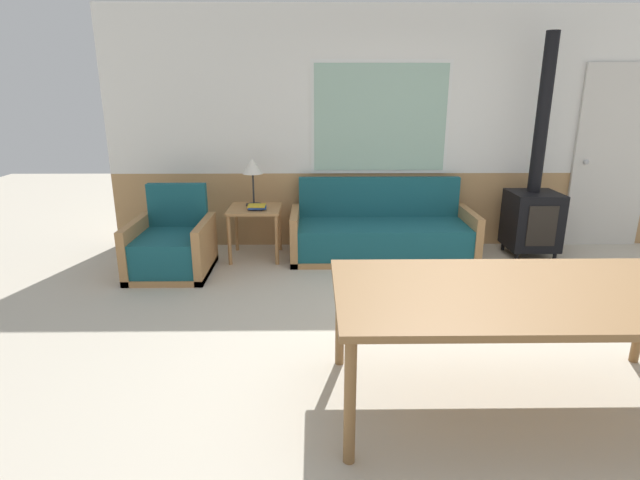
{
  "coord_description": "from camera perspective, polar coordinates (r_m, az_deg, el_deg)",
  "views": [
    {
      "loc": [
        -1.24,
        -3.2,
        1.81
      ],
      "look_at": [
        -1.19,
        1.04,
        0.53
      ],
      "focal_mm": 28.0,
      "sensor_mm": 36.0,
      "label": 1
    }
  ],
  "objects": [
    {
      "name": "side_table",
      "position": [
        5.54,
        -7.45,
        2.78
      ],
      "size": [
        0.56,
        0.56,
        0.57
      ],
      "color": "#B27F4C",
      "rests_on": "ground_plane"
    },
    {
      "name": "wall_back",
      "position": [
        5.97,
        11.26,
        12.18
      ],
      "size": [
        7.2,
        0.09,
        2.7
      ],
      "color": "tan",
      "rests_on": "ground_plane"
    },
    {
      "name": "book_stack",
      "position": [
        5.41,
        -7.21,
        3.76
      ],
      "size": [
        0.2,
        0.17,
        0.05
      ],
      "color": "black",
      "rests_on": "side_table"
    },
    {
      "name": "dining_table",
      "position": [
        3.05,
        22.53,
        -6.27
      ],
      "size": [
        2.17,
        1.07,
        0.73
      ],
      "color": "olive",
      "rests_on": "ground_plane"
    },
    {
      "name": "wood_stove",
      "position": [
        6.0,
        23.22,
        3.77
      ],
      "size": [
        0.52,
        0.52,
        2.38
      ],
      "color": "black",
      "rests_on": "ground_plane"
    },
    {
      "name": "ground_plane",
      "position": [
        3.88,
        18.44,
        -11.92
      ],
      "size": [
        16.0,
        16.0,
        0.0
      ],
      "primitive_type": "plane",
      "color": "beige"
    },
    {
      "name": "entry_door",
      "position": [
        6.78,
        30.36,
        8.11
      ],
      "size": [
        0.89,
        0.09,
        2.1
      ],
      "color": "silver",
      "rests_on": "ground_plane"
    },
    {
      "name": "table_lamp",
      "position": [
        5.54,
        -7.71,
        8.04
      ],
      "size": [
        0.22,
        0.22,
        0.53
      ],
      "color": "#262628",
      "rests_on": "side_table"
    },
    {
      "name": "couch",
      "position": [
        5.62,
        7.03,
        0.58
      ],
      "size": [
        2.01,
        0.81,
        0.84
      ],
      "color": "#B27F4C",
      "rests_on": "ground_plane"
    },
    {
      "name": "armchair",
      "position": [
        5.31,
        -16.56,
        -0.93
      ],
      "size": [
        0.78,
        0.84,
        0.86
      ],
      "rotation": [
        0.0,
        0.0,
        0.16
      ],
      "color": "#B27F4C",
      "rests_on": "ground_plane"
    }
  ]
}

